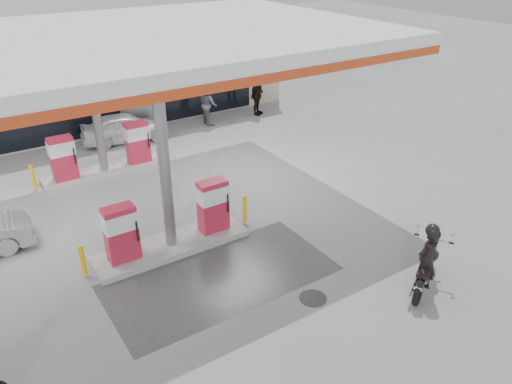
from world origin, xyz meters
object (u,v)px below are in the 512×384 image
(pump_island_far, at_px, (103,157))
(main_motorcycle, at_px, (426,269))
(biker_walking, at_px, (257,95))
(pump_island_near, at_px, (170,227))
(biker_main, at_px, (427,260))
(sedan_white, at_px, (125,127))
(attendant, at_px, (208,104))

(pump_island_far, relative_size, main_motorcycle, 2.50)
(main_motorcycle, distance_m, biker_walking, 14.38)
(pump_island_near, height_order, main_motorcycle, pump_island_near)
(biker_walking, bearing_deg, biker_main, -137.04)
(main_motorcycle, relative_size, sedan_white, 0.55)
(sedan_white, distance_m, biker_walking, 6.79)
(pump_island_near, bearing_deg, main_motorcycle, -47.52)
(attendant, distance_m, biker_walking, 2.67)
(attendant, xyz_separation_m, biker_walking, (2.67, -0.13, 0.04))
(attendant, bearing_deg, main_motorcycle, -178.61)
(pump_island_far, bearing_deg, biker_main, -68.00)
(pump_island_near, height_order, sedan_white, pump_island_near)
(pump_island_far, distance_m, sedan_white, 3.42)
(pump_island_far, height_order, biker_walking, biker_walking)
(biker_walking, bearing_deg, main_motorcycle, -136.49)
(attendant, bearing_deg, biker_main, -179.27)
(pump_island_near, height_order, biker_walking, biker_walking)
(biker_main, xyz_separation_m, biker_walking, (4.12, 13.92, 0.10))
(main_motorcycle, height_order, biker_main, biker_main)
(biker_walking, bearing_deg, pump_island_near, -165.57)
(biker_main, bearing_deg, sedan_white, -81.98)
(biker_main, distance_m, sedan_white, 14.35)
(biker_main, xyz_separation_m, attendant, (1.45, 14.06, 0.06))
(biker_main, height_order, attendant, attendant)
(pump_island_far, xyz_separation_m, biker_main, (4.55, -11.26, 0.20))
(pump_island_near, relative_size, pump_island_far, 1.00)
(pump_island_far, height_order, attendant, attendant)
(biker_main, relative_size, attendant, 0.94)
(pump_island_far, distance_m, biker_walking, 9.07)
(pump_island_near, distance_m, biker_main, 6.95)
(pump_island_near, distance_m, pump_island_far, 6.00)
(pump_island_far, height_order, biker_main, biker_main)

